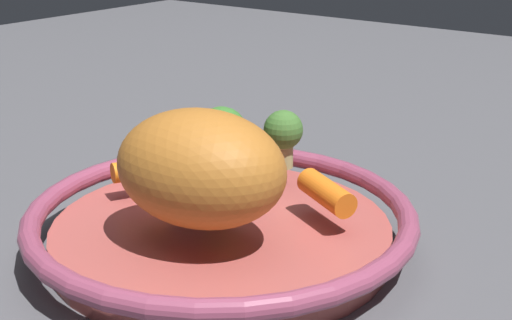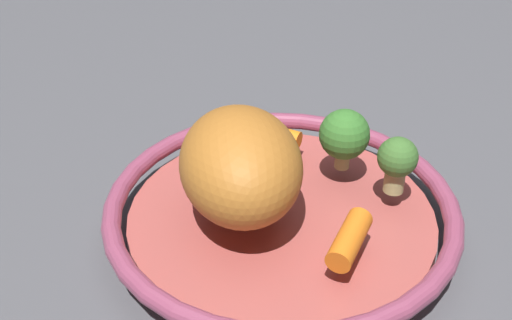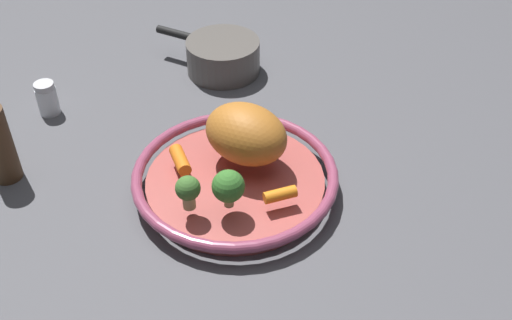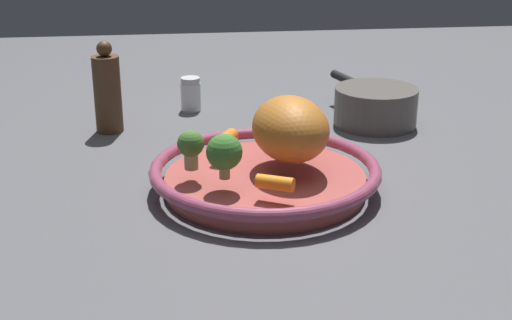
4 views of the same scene
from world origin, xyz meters
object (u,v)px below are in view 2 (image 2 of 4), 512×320
baby_carrot_near_rim (273,135)px  broccoli_floret_mid (344,135)px  serving_bowl (281,215)px  roast_chicken_piece (241,165)px  baby_carrot_center (349,239)px  broccoli_floret_small (397,160)px

baby_carrot_near_rim → broccoli_floret_mid: broccoli_floret_mid is taller
serving_bowl → roast_chicken_piece: 0.07m
serving_bowl → broccoli_floret_mid: size_ratio=5.32×
roast_chicken_piece → baby_carrot_center: bearing=146.1°
baby_carrot_near_rim → broccoli_floret_mid: (-0.06, 0.05, 0.03)m
baby_carrot_center → broccoli_floret_mid: 0.12m
serving_bowl → baby_carrot_near_rim: size_ratio=6.63×
baby_carrot_center → broccoli_floret_small: size_ratio=1.08×
broccoli_floret_small → serving_bowl: bearing=5.6°
serving_bowl → baby_carrot_near_rim: baby_carrot_near_rim is taller
serving_bowl → baby_carrot_near_rim: (0.00, -0.09, 0.03)m
baby_carrot_center → baby_carrot_near_rim: size_ratio=1.21×
baby_carrot_center → broccoli_floret_mid: (-0.01, -0.12, 0.03)m
roast_chicken_piece → baby_carrot_near_rim: roast_chicken_piece is taller
broccoli_floret_small → broccoli_floret_mid: broccoli_floret_mid is taller
broccoli_floret_small → broccoli_floret_mid: 0.06m
roast_chicken_piece → baby_carrot_center: (-0.09, 0.06, -0.03)m
baby_carrot_near_rim → broccoli_floret_small: broccoli_floret_small is taller
serving_bowl → roast_chicken_piece: size_ratio=2.36×
serving_bowl → broccoli_floret_mid: broccoli_floret_mid is taller
roast_chicken_piece → broccoli_floret_mid: 0.11m
broccoli_floret_small → baby_carrot_center: bearing=56.9°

